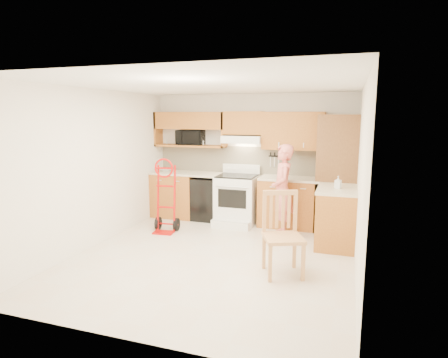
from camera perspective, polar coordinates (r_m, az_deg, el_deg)
The scene contains 28 objects.
floor at distance 5.78m, azimuth -1.60°, elevation -11.71°, with size 4.00×4.50×0.02m, color beige.
ceiling at distance 5.40m, azimuth -1.73°, elevation 14.05°, with size 4.00×4.50×0.02m, color white.
wall_back at distance 7.59m, azimuth 4.20°, elevation 3.21°, with size 4.00×0.02×2.50m, color white.
wall_front at distance 3.46m, azimuth -14.65°, elevation -4.78°, with size 4.00×0.02×2.50m, color white.
wall_left at distance 6.42m, azimuth -18.78°, elevation 1.56°, with size 0.02×4.50×2.50m, color white.
wall_right at distance 5.13m, azimuth 19.94°, elevation -0.41°, with size 0.02×4.50×2.50m, color white.
backsplash at distance 7.58m, azimuth 4.15°, elevation 2.82°, with size 3.92×0.03×0.55m, color beige.
lower_cab_left at distance 7.96m, azimuth -7.32°, elevation -2.38°, with size 0.90×0.60×0.90m, color #AF6C29.
dishwasher at distance 7.68m, azimuth -2.25°, elevation -2.95°, with size 0.60×0.60×0.85m, color black.
lower_cab_right at distance 7.27m, azimuth 9.89°, elevation -3.59°, with size 1.14×0.60×0.90m, color #AF6C29.
countertop_left at distance 7.75m, azimuth -5.39°, elevation 0.87°, with size 1.50×0.63×0.04m, color beige.
countertop_right at distance 7.18m, azimuth 9.99°, elevation 0.06°, with size 1.14×0.63×0.04m, color beige.
cab_return_right at distance 6.42m, azimuth 16.53°, elevation -5.61°, with size 0.60×1.00×0.90m, color #AF6C29.
countertop_return at distance 6.32m, azimuth 16.73°, elevation -1.49°, with size 0.63×1.00×0.04m, color beige.
pantry_tall at distance 7.09m, azimuth 16.59°, elevation 0.75°, with size 0.70×0.60×2.10m, color brown.
upper_cab_left at distance 7.79m, azimuth -5.11°, elevation 8.74°, with size 1.50×0.33×0.34m, color #AF6C29.
upper_shelf_mw at distance 7.81m, azimuth -5.05°, elevation 5.00°, with size 1.50×0.33×0.04m, color #AF6C29.
upper_cab_center at distance 7.41m, azimuth 3.02°, elevation 8.42°, with size 0.76×0.33×0.44m, color #AF6C29.
upper_cab_right at distance 7.22m, azimuth 10.36°, elevation 7.13°, with size 1.14×0.33×0.70m, color #AF6C29.
range_hood at distance 7.36m, azimuth 2.87°, elevation 6.00°, with size 0.76×0.46×0.14m, color white.
knife_strip at distance 7.43m, azimuth 8.22°, elevation 2.92°, with size 0.40×0.05×0.29m, color black, non-canonical shape.
microwave at distance 7.80m, azimuth -5.03°, elevation 6.25°, with size 0.54×0.37×0.30m, color black.
range at distance 7.32m, azimuth 1.82°, elevation -2.48°, with size 0.76×1.00×1.12m, color white, non-canonical shape.
person at distance 6.62m, azimuth 8.77°, elevation -1.74°, with size 0.59×0.38×1.60m, color #DD6D63.
hand_truck at distance 6.87m, azimuth -8.92°, elevation -3.03°, with size 0.47×0.43×1.21m, color red, non-canonical shape.
dining_chair at distance 5.06m, azimuth 8.91°, elevation -8.27°, with size 0.49×0.54×1.10m, color tan, non-canonical shape.
soap_bottle at distance 6.27m, azimuth 16.77°, elevation -0.46°, with size 0.09×0.09×0.20m, color white.
bowl at distance 7.96m, azimuth -8.71°, elevation 1.37°, with size 0.23×0.23×0.06m, color white.
Camera 1 is at (1.85, -5.06, 2.09)m, focal length 30.40 mm.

